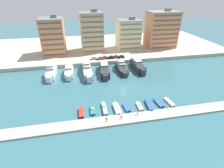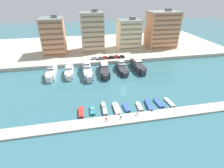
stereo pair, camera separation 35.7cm
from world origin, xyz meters
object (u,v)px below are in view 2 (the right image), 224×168
(car_red_center, at_px, (116,56))
(yacht_silver_mid_left, at_px, (87,70))
(motorboat_blue_mid_right, at_px, (149,105))
(pedestrian_near_edge, at_px, (138,112))
(motorboat_red_far_left, at_px, (81,112))
(motorboat_cream_center_left, at_px, (117,109))
(yacht_charcoal_center_right, at_px, (138,66))
(car_silver_far_left, at_px, (94,58))
(pedestrian_far_side, at_px, (121,117))
(car_black_center_left, at_px, (111,57))
(car_grey_left, at_px, (100,58))
(yacht_white_left, at_px, (69,72))
(pedestrian_mid_deck, at_px, (106,119))
(yacht_charcoal_center, at_px, (122,67))
(yacht_white_far_left, at_px, (51,72))
(yacht_charcoal_center_left, at_px, (105,69))
(car_black_center_right, at_px, (121,57))
(motorboat_teal_left, at_px, (93,110))
(motorboat_blue_center, at_px, (126,108))
(motorboat_cream_center_right, at_px, (139,106))
(car_red_mid_left, at_px, (105,57))
(motorboat_cream_far_right, at_px, (169,102))
(motorboat_grey_mid_left, at_px, (104,109))
(motorboat_blue_right, at_px, (159,103))

(car_red_center, bearing_deg, yacht_silver_mid_left, -140.94)
(motorboat_blue_mid_right, xyz_separation_m, pedestrian_near_edge, (-6.28, -4.94, 1.16))
(motorboat_red_far_left, bearing_deg, motorboat_cream_center_left, -1.76)
(yacht_charcoal_center_right, xyz_separation_m, car_silver_far_left, (-23.58, 15.19, 0.84))
(pedestrian_near_edge, distance_m, pedestrian_far_side, 6.64)
(motorboat_blue_mid_right, distance_m, car_red_center, 50.64)
(car_black_center_left, bearing_deg, car_grey_left, -176.93)
(yacht_white_left, xyz_separation_m, pedestrian_mid_deck, (13.08, -41.33, -0.24))
(car_silver_far_left, bearing_deg, car_black_center_left, -3.12)
(yacht_charcoal_center_right, bearing_deg, yacht_white_left, -179.31)
(yacht_charcoal_center, relative_size, car_red_center, 4.30)
(yacht_white_far_left, xyz_separation_m, motorboat_cream_center_left, (27.34, -35.37, -1.74))
(yacht_charcoal_center_left, xyz_separation_m, motorboat_blue_mid_right, (12.17, -34.17, -1.59))
(pedestrian_mid_deck, bearing_deg, yacht_white_left, 107.56)
(car_red_center, bearing_deg, car_black_center_right, -13.83)
(yacht_white_far_left, relative_size, motorboat_red_far_left, 2.44)
(yacht_white_far_left, height_order, motorboat_teal_left, yacht_white_far_left)
(motorboat_blue_center, xyz_separation_m, car_black_center_right, (10.16, 49.32, 2.74))
(motorboat_blue_mid_right, distance_m, pedestrian_far_side, 14.27)
(yacht_white_left, relative_size, yacht_charcoal_center_right, 0.79)
(yacht_white_left, height_order, motorboat_blue_mid_right, yacht_white_left)
(car_black_center_left, bearing_deg, pedestrian_mid_deck, -102.45)
(motorboat_blue_center, bearing_deg, motorboat_blue_mid_right, -2.37)
(motorboat_cream_center_right, bearing_deg, yacht_white_left, 127.95)
(car_red_mid_left, distance_m, car_black_center_left, 3.90)
(motorboat_red_far_left, height_order, motorboat_cream_far_right, motorboat_cream_far_right)
(motorboat_grey_mid_left, relative_size, car_black_center_left, 2.07)
(yacht_white_far_left, xyz_separation_m, motorboat_blue_mid_right, (40.20, -35.47, -1.76))
(motorboat_blue_right, distance_m, car_black_center_left, 50.25)
(yacht_white_left, bearing_deg, yacht_charcoal_center_right, 0.69)
(motorboat_teal_left, distance_m, car_grey_left, 49.51)
(yacht_charcoal_center_right, bearing_deg, car_grey_left, 144.16)
(car_red_mid_left, height_order, pedestrian_far_side, car_red_mid_left)
(yacht_silver_mid_left, height_order, car_red_mid_left, yacht_silver_mid_left)
(yacht_charcoal_center_right, height_order, motorboat_teal_left, yacht_charcoal_center_right)
(car_silver_far_left, distance_m, car_black_center_left, 10.78)
(motorboat_cream_center_left, distance_m, pedestrian_near_edge, 8.37)
(yacht_charcoal_center, xyz_separation_m, car_black_center_left, (-3.15, 14.93, 1.01))
(pedestrian_near_edge, bearing_deg, motorboat_blue_center, 117.43)
(motorboat_cream_center_left, distance_m, motorboat_cream_center_right, 8.98)
(car_black_center_left, relative_size, car_black_center_right, 0.99)
(motorboat_grey_mid_left, bearing_deg, pedestrian_far_side, -57.17)
(motorboat_grey_mid_left, bearing_deg, motorboat_blue_right, -0.76)
(motorboat_blue_mid_right, distance_m, car_black_center_right, 49.77)
(yacht_charcoal_center_left, bearing_deg, motorboat_cream_center_right, -76.34)
(motorboat_blue_mid_right, bearing_deg, car_red_center, 92.56)
(motorboat_cream_center_right, bearing_deg, motorboat_blue_center, 176.61)
(car_black_center_right, relative_size, pedestrian_near_edge, 2.38)
(yacht_white_far_left, distance_m, motorboat_blue_center, 46.98)
(motorboat_grey_mid_left, xyz_separation_m, car_black_center_right, (18.64, 48.59, 2.54))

